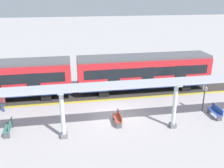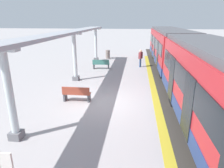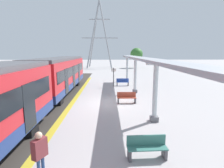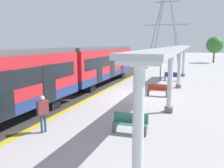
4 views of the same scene
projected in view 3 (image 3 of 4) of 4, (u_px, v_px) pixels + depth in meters
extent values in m
plane|color=#A8A3A4|center=(109.00, 103.00, 14.24)|extent=(176.00, 176.00, 0.00)
cube|color=gold|center=(72.00, 103.00, 14.18)|extent=(0.39, 29.75, 0.01)
cube|color=#38332D|center=(49.00, 103.00, 14.14)|extent=(3.20, 41.75, 0.01)
cube|color=black|center=(30.00, 106.00, 7.65)|extent=(0.04, 1.10, 2.00)
cube|color=black|center=(12.00, 128.00, 8.73)|extent=(2.21, 0.90, 0.64)
cube|color=red|center=(60.00, 73.00, 17.55)|extent=(2.60, 12.69, 2.60)
cube|color=navy|center=(61.00, 84.00, 17.72)|extent=(2.63, 12.71, 0.55)
cube|color=#515156|center=(60.00, 59.00, 17.30)|extent=(2.39, 12.69, 0.24)
cube|color=black|center=(74.00, 70.00, 17.52)|extent=(0.03, 11.68, 0.84)
cube|color=black|center=(67.00, 81.00, 14.49)|extent=(0.04, 1.10, 2.00)
cube|color=black|center=(74.00, 76.00, 17.62)|extent=(0.04, 1.10, 2.00)
cube|color=black|center=(79.00, 72.00, 20.74)|extent=(0.04, 1.10, 2.00)
cube|color=black|center=(70.00, 83.00, 21.83)|extent=(2.21, 0.90, 0.64)
cube|color=black|center=(48.00, 100.00, 13.83)|extent=(2.21, 0.90, 0.64)
cube|color=slate|center=(154.00, 119.00, 10.49)|extent=(0.44, 0.44, 0.30)
cylinder|color=silver|center=(155.00, 91.00, 10.21)|extent=(0.28, 0.28, 2.98)
cube|color=silver|center=(156.00, 64.00, 9.94)|extent=(1.10, 0.36, 0.12)
cube|color=slate|center=(135.00, 91.00, 18.00)|extent=(0.44, 0.44, 0.30)
cylinder|color=silver|center=(135.00, 75.00, 17.71)|extent=(0.28, 0.28, 2.98)
cube|color=silver|center=(136.00, 59.00, 17.44)|extent=(1.10, 0.36, 0.12)
cube|color=slate|center=(127.00, 80.00, 25.50)|extent=(0.44, 0.44, 0.30)
cylinder|color=silver|center=(127.00, 68.00, 25.21)|extent=(0.28, 0.28, 2.98)
cube|color=silver|center=(127.00, 57.00, 24.95)|extent=(1.10, 0.36, 0.12)
cube|color=#A8AAB2|center=(143.00, 59.00, 13.72)|extent=(1.20, 23.55, 0.16)
cube|color=#9D402D|center=(127.00, 98.00, 14.17)|extent=(1.50, 0.45, 0.04)
cube|color=#9D402D|center=(126.00, 94.00, 14.32)|extent=(1.50, 0.07, 0.40)
cube|color=#4C4C51|center=(135.00, 101.00, 14.23)|extent=(0.10, 0.40, 0.42)
cube|color=#4C4C51|center=(118.00, 101.00, 14.19)|extent=(0.10, 0.40, 0.42)
cube|color=#387469|center=(147.00, 148.00, 6.71)|extent=(1.52, 0.52, 0.04)
cube|color=#387469|center=(146.00, 140.00, 6.86)|extent=(1.50, 0.14, 0.40)
cube|color=#4C4C51|center=(164.00, 153.00, 6.80)|extent=(0.12, 0.40, 0.42)
cube|color=#4C4C51|center=(129.00, 154.00, 6.71)|extent=(0.12, 0.40, 0.42)
cube|color=#29499E|center=(123.00, 82.00, 21.68)|extent=(1.50, 0.46, 0.04)
cube|color=#29499E|center=(123.00, 80.00, 21.83)|extent=(1.50, 0.08, 0.40)
cube|color=#4C4C51|center=(128.00, 84.00, 21.72)|extent=(0.10, 0.40, 0.42)
cube|color=#4C4C51|center=(117.00, 84.00, 21.71)|extent=(0.10, 0.40, 0.42)
cylinder|color=#4C4C51|center=(114.00, 77.00, 21.15)|extent=(0.10, 0.10, 2.20)
cube|color=silver|center=(114.00, 70.00, 21.00)|extent=(0.56, 0.04, 0.36)
cylinder|color=#2F4C7C|center=(43.00, 168.00, 5.62)|extent=(0.10, 0.10, 0.80)
cube|color=brown|center=(39.00, 148.00, 5.43)|extent=(0.40, 0.51, 0.60)
sphere|color=beige|center=(39.00, 135.00, 5.36)|extent=(0.22, 0.22, 0.22)
cylinder|color=#93969B|center=(106.00, 35.00, 47.74)|extent=(3.39, 3.43, 16.93)
cylinder|color=#93969B|center=(94.00, 35.00, 47.68)|extent=(3.39, 3.43, 16.93)
cylinder|color=#93969B|center=(105.00, 34.00, 44.73)|extent=(3.39, 3.43, 16.93)
cylinder|color=#93969B|center=(93.00, 34.00, 44.66)|extent=(3.39, 3.43, 16.93)
cube|color=#93969B|center=(100.00, 38.00, 46.35)|extent=(9.28, 0.30, 0.24)
cube|color=#93969B|center=(99.00, 19.00, 45.56)|extent=(5.31, 0.30, 0.24)
cylinder|color=brown|center=(136.00, 63.00, 47.25)|extent=(0.32, 0.32, 2.24)
sphere|color=#306828|center=(136.00, 54.00, 46.83)|extent=(3.23, 3.23, 3.23)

